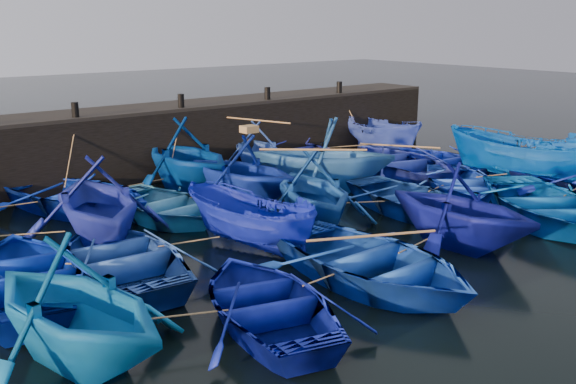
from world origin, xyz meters
TOP-DOWN VIEW (x-y plane):
  - ground at (0.00, 0.00)m, footprint 120.00×120.00m
  - quay_wall at (0.00, 10.50)m, footprint 26.00×2.50m
  - quay_top at (0.00, 10.50)m, footprint 26.00×2.50m
  - bollard_1 at (-4.00, 9.60)m, footprint 0.24×0.24m
  - bollard_2 at (0.00, 9.60)m, footprint 0.24×0.24m
  - bollard_3 at (4.00, 9.60)m, footprint 0.24×0.24m
  - bollard_4 at (8.00, 9.60)m, footprint 0.24×0.24m
  - boat_1 at (-4.94, 7.34)m, footprint 5.66×6.49m
  - boat_2 at (-1.01, 7.60)m, footprint 4.23×4.90m
  - boat_3 at (2.27, 7.97)m, footprint 4.84×5.09m
  - boat_4 at (4.67, 8.51)m, footprint 3.76×5.22m
  - boat_5 at (8.86, 7.66)m, footprint 1.96×4.54m
  - boat_7 at (-5.62, 4.13)m, footprint 4.93×5.44m
  - boat_8 at (-3.29, 4.96)m, footprint 3.79×4.95m
  - boat_9 at (-0.49, 4.94)m, footprint 4.73×5.18m
  - boat_10 at (2.68, 4.64)m, footprint 6.45×6.45m
  - boat_11 at (6.42, 4.50)m, footprint 5.23×6.32m
  - boat_12 at (8.31, 3.98)m, footprint 3.39×4.64m
  - boat_13 at (-8.22, 1.90)m, footprint 4.67×5.79m
  - boat_14 at (-6.09, 1.63)m, footprint 4.00×5.31m
  - boat_15 at (-2.77, 1.32)m, footprint 2.56×4.30m
  - boat_16 at (-0.26, 1.75)m, footprint 4.97×5.30m
  - boat_17 at (2.97, 0.95)m, footprint 3.98×5.19m
  - boat_18 at (5.75, 1.16)m, footprint 5.54×5.74m
  - boat_19 at (8.77, 0.79)m, footprint 3.92×5.60m
  - boat_20 at (-8.38, -1.57)m, footprint 4.74×5.19m
  - boat_21 at (-4.89, -2.31)m, footprint 4.34×5.25m
  - boat_22 at (-1.94, -2.23)m, footprint 4.02×5.55m
  - boat_23 at (1.61, -1.93)m, footprint 4.01×4.55m
  - boat_24 at (5.31, -2.10)m, footprint 6.61×7.01m
  - wooden_crate at (-0.19, 4.94)m, footprint 0.48×0.43m
  - mooring_ropes at (0.17, 4.95)m, footprint 17.68×12.06m
  - loose_oars at (1.62, 3.00)m, footprint 10.62×12.28m

SIDE VIEW (x-z plane):
  - ground at x=0.00m, z-range 0.00..0.00m
  - boat_12 at x=8.31m, z-range 0.00..0.94m
  - boat_21 at x=-4.89m, z-range 0.00..0.95m
  - boat_8 at x=-3.29m, z-range 0.00..0.96m
  - boat_18 at x=5.75m, z-range 0.00..0.97m
  - boat_17 at x=2.97m, z-range 0.00..1.00m
  - boat_14 at x=-6.09m, z-range 0.00..1.04m
  - boat_13 at x=-8.22m, z-range 0.00..1.07m
  - boat_4 at x=4.67m, z-range 0.00..1.07m
  - boat_1 at x=-4.94m, z-range 0.00..1.12m
  - boat_22 at x=-1.94m, z-range 0.00..1.13m
  - boat_11 at x=6.42m, z-range 0.00..1.14m
  - boat_24 at x=5.31m, z-range 0.00..1.18m
  - boat_15 at x=-2.77m, z-range 0.00..1.56m
  - boat_5 at x=8.86m, z-range 0.00..1.72m
  - mooring_ropes at x=0.17m, z-range -0.18..1.92m
  - boat_19 at x=8.77m, z-range 0.00..2.03m
  - boat_3 at x=2.27m, z-range 0.00..2.09m
  - boat_23 at x=1.61m, z-range 0.00..2.23m
  - boat_16 at x=-0.26m, z-range 0.00..2.24m
  - boat_9 at x=-0.49m, z-range 0.00..2.32m
  - boat_20 at x=-8.38m, z-range 0.00..2.33m
  - boat_7 at x=-5.62m, z-range 0.00..2.48m
  - quay_wall at x=0.00m, z-range 0.00..2.50m
  - boat_2 at x=-1.01m, z-range 0.00..2.55m
  - boat_10 at x=2.68m, z-range 0.00..2.58m
  - loose_oars at x=1.62m, z-range 1.10..2.26m
  - wooden_crate at x=-0.19m, z-range 2.32..2.54m
  - quay_top at x=0.00m, z-range 2.50..2.62m
  - bollard_1 at x=-4.00m, z-range 2.62..3.12m
  - bollard_2 at x=0.00m, z-range 2.62..3.12m
  - bollard_3 at x=4.00m, z-range 2.62..3.12m
  - bollard_4 at x=8.00m, z-range 2.62..3.12m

